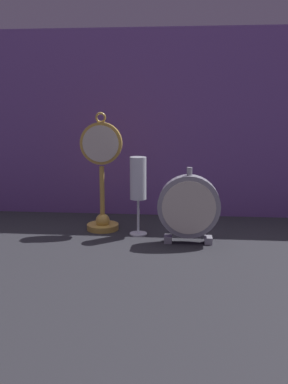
{
  "coord_description": "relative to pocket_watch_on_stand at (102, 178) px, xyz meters",
  "views": [
    {
      "loc": [
        0.1,
        -1.04,
        0.35
      ],
      "look_at": [
        0.0,
        0.08,
        0.12
      ],
      "focal_mm": 40.0,
      "sensor_mm": 36.0,
      "label": 1
    }
  ],
  "objects": [
    {
      "name": "ground_plane",
      "position": [
        0.13,
        -0.14,
        -0.15
      ],
      "size": [
        4.0,
        4.0,
        0.0
      ],
      "primitive_type": "plane",
      "color": "#232328"
    },
    {
      "name": "fabric_backdrop_drape",
      "position": [
        0.13,
        0.19,
        0.14
      ],
      "size": [
        1.56,
        0.01,
        0.59
      ],
      "primitive_type": "cube",
      "color": "#6B478E",
      "rests_on": "ground_plane"
    },
    {
      "name": "pocket_watch_on_stand",
      "position": [
        0.0,
        0.0,
        0.0
      ],
      "size": [
        0.12,
        0.09,
        0.33
      ],
      "color": "gold",
      "rests_on": "ground_plane"
    },
    {
      "name": "mantel_clock_silver",
      "position": [
        0.25,
        -0.1,
        -0.05
      ],
      "size": [
        0.16,
        0.04,
        0.2
      ],
      "color": "gray",
      "rests_on": "ground_plane"
    },
    {
      "name": "champagne_flute",
      "position": [
        0.11,
        -0.04,
        -0.01
      ],
      "size": [
        0.05,
        0.05,
        0.22
      ],
      "color": "silver",
      "rests_on": "ground_plane"
    }
  ]
}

